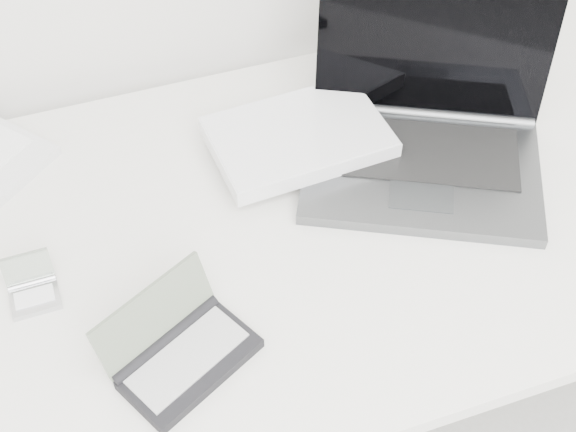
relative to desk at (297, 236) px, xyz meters
name	(u,v)px	position (x,y,z in m)	size (l,w,h in m)	color
desk	(297,236)	(0.00, 0.00, 0.00)	(1.60, 0.80, 0.73)	white
laptop_large	(381,136)	(0.19, 0.09, 0.09)	(0.60, 0.47, 0.27)	#525457
pda_silver	(33,290)	(-0.43, -0.01, 0.06)	(0.07, 0.08, 0.06)	#BABBBF
palmtop_charcoal	(180,351)	(-0.25, -0.20, 0.07)	(0.23, 0.21, 0.10)	black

